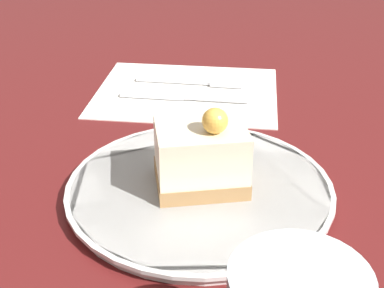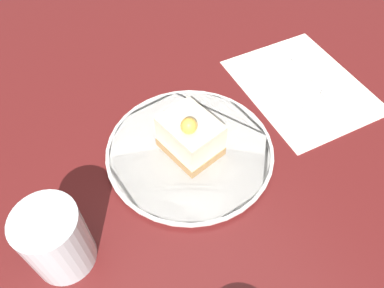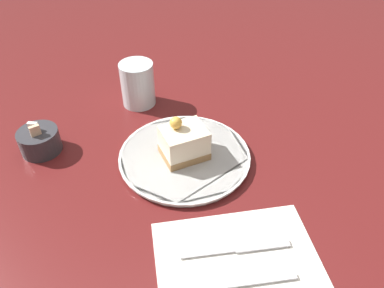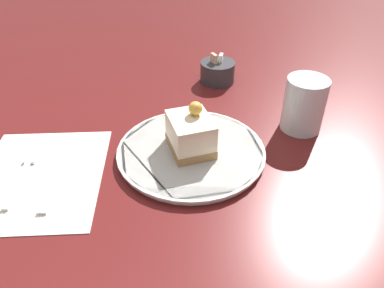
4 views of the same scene
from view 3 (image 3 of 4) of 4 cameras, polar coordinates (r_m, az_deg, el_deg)
name	(u,v)px [view 3 (image 3 of 4)]	position (r m, az deg, el deg)	size (l,w,h in m)	color
ground_plane	(177,169)	(0.75, -2.23, -3.86)	(4.00, 4.00, 0.00)	#5B1919
plate	(185,156)	(0.77, -1.14, -1.92)	(0.27, 0.27, 0.01)	silver
cake_slice	(184,142)	(0.74, -1.27, 0.28)	(0.08, 0.10, 0.09)	#9E7547
napkin	(240,267)	(0.62, 7.28, -18.04)	(0.24, 0.29, 0.00)	white
fork	(235,284)	(0.60, 6.62, -20.43)	(0.04, 0.16, 0.00)	silver
knife	(245,248)	(0.63, 8.15, -15.41)	(0.04, 0.18, 0.00)	silver
sugar_bowl	(40,141)	(0.84, -22.21, 0.46)	(0.08, 0.08, 0.07)	#333338
drinking_glass	(138,84)	(0.92, -8.28, 9.02)	(0.08, 0.08, 0.11)	silver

